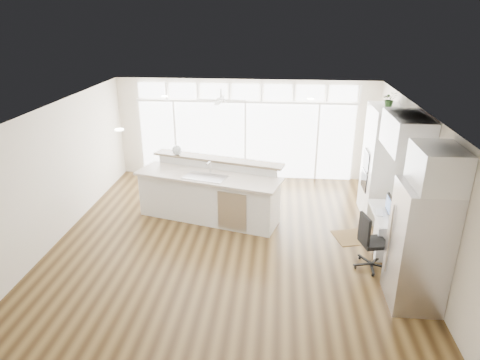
{
  "coord_description": "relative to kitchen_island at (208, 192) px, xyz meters",
  "views": [
    {
      "loc": [
        0.9,
        -7.3,
        4.38
      ],
      "look_at": [
        0.16,
        0.6,
        1.22
      ],
      "focal_mm": 32.0,
      "sensor_mm": 36.0,
      "label": 1
    }
  ],
  "objects": [
    {
      "name": "potted_plant",
      "position": [
        3.77,
        0.55,
        1.99
      ],
      "size": [
        0.3,
        0.33,
        0.25
      ],
      "primitive_type": "imported",
      "rotation": [
        0.0,
        0.0,
        0.07
      ],
      "color": "#305725",
      "rests_on": "oven_cabinet"
    },
    {
      "name": "ceiling_fan",
      "position": [
        0.1,
        1.55,
        1.84
      ],
      "size": [
        1.16,
        1.16,
        0.32
      ],
      "primitive_type": "cube",
      "color": "white",
      "rests_on": "ceiling"
    },
    {
      "name": "floor",
      "position": [
        0.6,
        -1.25,
        -0.65
      ],
      "size": [
        7.0,
        8.0,
        0.02
      ],
      "primitive_type": "cube",
      "color": "#3A2712",
      "rests_on": "ground"
    },
    {
      "name": "transom_row",
      "position": [
        0.6,
        2.69,
        1.74
      ],
      "size": [
        5.9,
        0.06,
        0.4
      ],
      "primitive_type": "cube",
      "color": "silver",
      "rests_on": "wall_back"
    },
    {
      "name": "rug",
      "position": [
        3.2,
        -0.57,
        -0.63
      ],
      "size": [
        1.06,
        0.88,
        0.01
      ],
      "primitive_type": "cube",
      "rotation": [
        0.0,
        0.0,
        0.27
      ],
      "color": "#3D2813",
      "rests_on": "floor"
    },
    {
      "name": "oven_cabinet",
      "position": [
        3.77,
        0.55,
        0.61
      ],
      "size": [
        0.64,
        1.2,
        2.5
      ],
      "primitive_type": "cube",
      "color": "white",
      "rests_on": "floor"
    },
    {
      "name": "framed_photos",
      "position": [
        4.06,
        -0.33,
        0.76
      ],
      "size": [
        0.06,
        0.22,
        0.8
      ],
      "primitive_type": "cube",
      "color": "black",
      "rests_on": "wall_right"
    },
    {
      "name": "wall_right",
      "position": [
        4.1,
        -1.25,
        0.71
      ],
      "size": [
        0.04,
        8.0,
        2.7
      ],
      "primitive_type": "cube",
      "color": "silver",
      "rests_on": "floor"
    },
    {
      "name": "upper_cabinets",
      "position": [
        3.77,
        -0.95,
        1.71
      ],
      "size": [
        0.64,
        1.3,
        0.64
      ],
      "primitive_type": "cube",
      "color": "white",
      "rests_on": "wall_right"
    },
    {
      "name": "ceiling",
      "position": [
        0.6,
        -1.25,
        2.06
      ],
      "size": [
        7.0,
        8.0,
        0.02
      ],
      "primitive_type": "cube",
      "color": "white",
      "rests_on": "wall_back"
    },
    {
      "name": "fishbowl",
      "position": [
        -0.81,
        0.64,
        0.75
      ],
      "size": [
        0.29,
        0.29,
        0.23
      ],
      "primitive_type": "sphere",
      "rotation": [
        0.0,
        0.0,
        -0.34
      ],
      "color": "silver",
      "rests_on": "kitchen_island"
    },
    {
      "name": "wall_front",
      "position": [
        0.6,
        -5.25,
        0.71
      ],
      "size": [
        7.0,
        0.04,
        2.7
      ],
      "primitive_type": "cube",
      "color": "silver",
      "rests_on": "floor"
    },
    {
      "name": "glass_wall",
      "position": [
        0.6,
        2.69,
        0.41
      ],
      "size": [
        5.8,
        0.06,
        2.08
      ],
      "primitive_type": "cube",
      "color": "silver",
      "rests_on": "wall_back"
    },
    {
      "name": "wall_left",
      "position": [
        -2.9,
        -1.25,
        0.71
      ],
      "size": [
        0.04,
        8.0,
        2.7
      ],
      "primitive_type": "cube",
      "color": "silver",
      "rests_on": "floor"
    },
    {
      "name": "office_chair",
      "position": [
        3.27,
        -1.68,
        -0.11
      ],
      "size": [
        0.65,
        0.62,
        1.05
      ],
      "primitive_type": "cube",
      "rotation": [
        0.0,
        0.0,
        0.25
      ],
      "color": "black",
      "rests_on": "floor"
    },
    {
      "name": "keyboard",
      "position": [
        3.48,
        -0.95,
        0.13
      ],
      "size": [
        0.18,
        0.36,
        0.02
      ],
      "primitive_type": "cube",
      "rotation": [
        0.0,
        0.0,
        -0.17
      ],
      "color": "white",
      "rests_on": "desk_nook"
    },
    {
      "name": "desk_nook",
      "position": [
        3.73,
        -0.95,
        -0.26
      ],
      "size": [
        0.72,
        1.3,
        0.76
      ],
      "primitive_type": "cube",
      "color": "white",
      "rests_on": "floor"
    },
    {
      "name": "wall_back",
      "position": [
        0.6,
        2.75,
        0.71
      ],
      "size": [
        7.0,
        0.04,
        2.7
      ],
      "primitive_type": "cube",
      "color": "silver",
      "rests_on": "floor"
    },
    {
      "name": "recessed_lights",
      "position": [
        0.6,
        -1.05,
        2.04
      ],
      "size": [
        3.4,
        3.0,
        0.02
      ],
      "primitive_type": "cube",
      "color": "silver",
      "rests_on": "ceiling"
    },
    {
      "name": "monitor",
      "position": [
        3.65,
        -0.95,
        0.31
      ],
      "size": [
        0.08,
        0.44,
        0.36
      ],
      "primitive_type": "cube",
      "rotation": [
        0.0,
        0.0,
        -0.02
      ],
      "color": "black",
      "rests_on": "desk_nook"
    },
    {
      "name": "kitchen_island",
      "position": [
        0.0,
        0.0,
        0.0
      ],
      "size": [
        3.41,
        2.02,
        1.27
      ],
      "primitive_type": "cube",
      "rotation": [
        0.0,
        0.0,
        -0.27
      ],
      "color": "white",
      "rests_on": "floor"
    },
    {
      "name": "desk_window",
      "position": [
        4.06,
        -0.95,
        0.91
      ],
      "size": [
        0.04,
        0.85,
        0.85
      ],
      "primitive_type": "cube",
      "color": "silver",
      "rests_on": "wall_right"
    },
    {
      "name": "refrigerator",
      "position": [
        3.71,
        -2.6,
        0.36
      ],
      "size": [
        0.76,
        0.9,
        2.0
      ],
      "primitive_type": "cube",
      "color": "silver",
      "rests_on": "floor"
    },
    {
      "name": "fridge_cabinet",
      "position": [
        3.77,
        -2.6,
        1.66
      ],
      "size": [
        0.64,
        0.9,
        0.6
      ],
      "primitive_type": "cube",
      "color": "white",
      "rests_on": "wall_right"
    }
  ]
}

